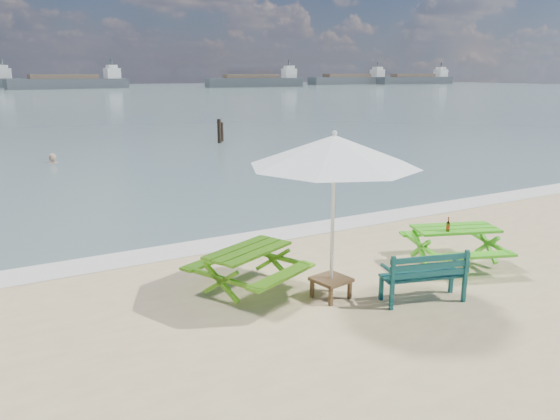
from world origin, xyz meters
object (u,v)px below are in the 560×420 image
picnic_table_right (454,247)px  swimmer (54,175)px  side_table (331,287)px  patio_umbrella (334,151)px  park_bench (422,286)px  picnic_table_left (248,270)px  beer_bottle (448,227)px

picnic_table_right → swimmer: 16.58m
side_table → patio_umbrella: 2.11m
picnic_table_right → park_bench: park_bench is taller
picnic_table_left → park_bench: park_bench is taller
picnic_table_right → beer_bottle: 0.56m
park_bench → side_table: 1.39m
park_bench → beer_bottle: (1.33, 0.81, 0.54)m
picnic_table_left → picnic_table_right: size_ratio=1.00×
picnic_table_right → side_table: 2.80m
picnic_table_left → beer_bottle: size_ratio=8.17×
picnic_table_right → beer_bottle: beer_bottle is taller
patio_umbrella → beer_bottle: size_ratio=11.70×
park_bench → patio_umbrella: size_ratio=0.46×
side_table → beer_bottle: bearing=1.0°
park_bench → side_table: size_ratio=2.29×
picnic_table_right → patio_umbrella: bearing=-176.9°
picnic_table_right → park_bench: bearing=-150.8°
picnic_table_left → side_table: size_ratio=3.49×
side_table → patio_umbrella: bearing=-104.0°
park_bench → beer_bottle: bearing=31.4°
beer_bottle → picnic_table_right: bearing=19.3°
beer_bottle → park_bench: bearing=-148.6°
picnic_table_left → swimmer: size_ratio=1.23×
park_bench → picnic_table_left: bearing=141.6°
patio_umbrella → swimmer: size_ratio=1.76×
picnic_table_right → park_bench: size_ratio=1.52×
beer_bottle → swimmer: (-4.36, 16.00, -1.25)m
swimmer → beer_bottle: bearing=-74.8°
beer_bottle → swimmer: 16.63m
patio_umbrella → swimmer: patio_umbrella is taller
patio_umbrella → beer_bottle: 2.90m
patio_umbrella → swimmer: bearing=96.7°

